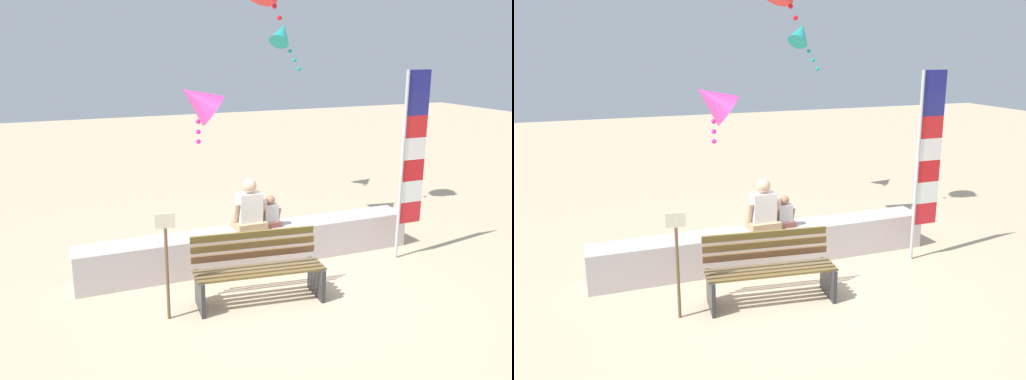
% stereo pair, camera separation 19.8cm
% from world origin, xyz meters
% --- Properties ---
extents(ground_plane, '(40.00, 40.00, 0.00)m').
position_xyz_m(ground_plane, '(0.00, 0.00, 0.00)').
color(ground_plane, '#C8AE8B').
extents(seawall_ledge, '(5.32, 0.54, 0.57)m').
position_xyz_m(seawall_ledge, '(0.00, 1.08, 0.28)').
color(seawall_ledge, '#BEB2B1').
rests_on(seawall_ledge, ground).
extents(park_bench, '(1.76, 0.80, 0.88)m').
position_xyz_m(park_bench, '(-0.40, -0.11, 0.42)').
color(park_bench, brown).
rests_on(park_bench, ground).
extents(person_adult, '(0.52, 0.38, 0.79)m').
position_xyz_m(person_adult, '(-0.05, 1.08, 0.88)').
color(person_adult, tan).
rests_on(person_adult, seawall_ledge).
extents(person_child, '(0.32, 0.23, 0.49)m').
position_xyz_m(person_child, '(0.30, 1.08, 0.76)').
color(person_child, brown).
rests_on(person_child, seawall_ledge).
extents(flag_banner, '(0.44, 0.05, 2.93)m').
position_xyz_m(flag_banner, '(2.35, 0.41, 1.65)').
color(flag_banner, '#B7B7BC').
rests_on(flag_banner, ground).
extents(kite_magenta, '(0.92, 0.81, 1.16)m').
position_xyz_m(kite_magenta, '(-0.54, 1.98, 2.45)').
color(kite_magenta, '#DB3D9E').
extents(kite_teal, '(0.75, 0.73, 1.07)m').
position_xyz_m(kite_teal, '(2.05, 4.48, 3.51)').
color(kite_teal, teal).
extents(sign_post, '(0.24, 0.05, 1.36)m').
position_xyz_m(sign_post, '(-1.62, -0.18, 0.80)').
color(sign_post, brown).
rests_on(sign_post, ground).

